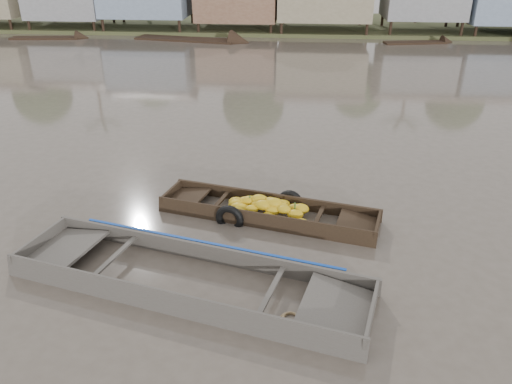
{
  "coord_description": "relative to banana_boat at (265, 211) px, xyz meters",
  "views": [
    {
      "loc": [
        0.92,
        -9.13,
        6.03
      ],
      "look_at": [
        0.02,
        1.24,
        0.8
      ],
      "focal_mm": 35.0,
      "sensor_mm": 36.0,
      "label": 1
    }
  ],
  "objects": [
    {
      "name": "distant_boats",
      "position": [
        12.01,
        23.6,
        0.1
      ],
      "size": [
        43.75,
        2.96,
        1.38
      ],
      "color": "black",
      "rests_on": "ground"
    },
    {
      "name": "viewer_boat",
      "position": [
        -1.27,
        -2.86,
        -0.09
      ],
      "size": [
        7.42,
        3.61,
        0.58
      ],
      "rotation": [
        0.0,
        0.0,
        -0.25
      ],
      "color": "#47413C",
      "rests_on": "ground"
    },
    {
      "name": "banana_boat",
      "position": [
        0.0,
        0.0,
        0.0
      ],
      "size": [
        5.5,
        2.5,
        0.75
      ],
      "rotation": [
        0.0,
        0.0,
        -0.24
      ],
      "color": "black",
      "rests_on": "ground"
    },
    {
      "name": "ground",
      "position": [
        -0.22,
        -1.53,
        -0.14
      ],
      "size": [
        120.0,
        120.0,
        0.0
      ],
      "primitive_type": "plane",
      "color": "#52493E",
      "rests_on": "ground"
    }
  ]
}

